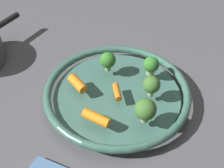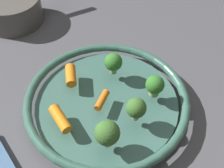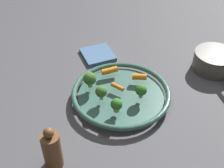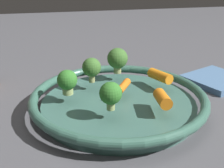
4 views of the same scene
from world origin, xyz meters
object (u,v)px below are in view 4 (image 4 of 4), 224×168
Objects in this scene: serving_bowl at (119,101)px; baby_carrot_right at (160,76)px; broccoli_floret_edge at (117,59)px; baby_carrot_left at (163,99)px; broccoli_floret_small at (111,94)px; dish_towel at (216,80)px; broccoli_floret_mid at (92,68)px; baby_carrot_center at (123,86)px; broccoli_floret_large at (67,81)px.

serving_bowl is 5.80× the size of baby_carrot_right.
broccoli_floret_edge is at bearing -130.29° from baby_carrot_right.
baby_carrot_left is 1.01× the size of broccoli_floret_small.
dish_towel is at bearing 129.38° from baby_carrot_left.
broccoli_floret_small is at bearing 5.95° from broccoli_floret_mid.
broccoli_floret_small is (0.00, -0.09, 0.02)m from baby_carrot_left.
broccoli_floret_edge reaches higher than baby_carrot_center.
broccoli_floret_edge is 0.24m from dish_towel.
broccoli_floret_edge is (-0.17, -0.04, 0.02)m from baby_carrot_left.
dish_towel is (0.01, 0.23, -0.06)m from broccoli_floret_edge.
broccoli_floret_small reaches higher than baby_carrot_right.
baby_carrot_right is at bearing 130.36° from broccoli_floret_small.
serving_bowl is 0.11m from baby_carrot_right.
baby_carrot_right is 0.47× the size of dish_towel.
broccoli_floret_edge reaches higher than broccoli_floret_large.
broccoli_floret_large is at bearing -139.99° from broccoli_floret_small.
broccoli_floret_large is at bearing -116.44° from baby_carrot_left.
broccoli_floret_mid reaches higher than broccoli_floret_large.
broccoli_floret_small reaches higher than dish_towel.
serving_bowl is at bearing -11.25° from broccoli_floret_edge.
broccoli_floret_mid is (-0.05, -0.05, 0.02)m from baby_carrot_center.
serving_bowl is 0.27m from dish_towel.
broccoli_floret_mid is 0.91× the size of broccoli_floret_edge.
baby_carrot_left is at bearing -50.62° from dish_towel.
broccoli_floret_large is at bearing -76.93° from dish_towel.
broccoli_floret_edge is at bearing 168.75° from serving_bowl.
serving_bowl is 2.71× the size of dish_towel.
broccoli_floret_large is at bearing -90.82° from baby_carrot_center.
baby_carrot_left reaches higher than baby_carrot_center.
broccoli_floret_edge is 1.14× the size of broccoli_floret_small.
baby_carrot_left is 0.17m from broccoli_floret_large.
baby_carrot_left is at bearing 90.11° from broccoli_floret_small.
baby_carrot_center is 1.01× the size of broccoli_floret_large.
dish_towel is at bearing 96.05° from broccoli_floret_mid.
broccoli_floret_large is 0.36m from dish_towel.
broccoli_floret_small is at bearing -49.64° from baby_carrot_right.
baby_carrot_left is at bearing 44.67° from serving_bowl.
baby_carrot_center is 0.38× the size of dish_towel.
dish_towel is (-0.05, 0.16, -0.04)m from baby_carrot_right.
serving_bowl is 0.12m from broccoli_floret_edge.
broccoli_floret_mid is at bearing -147.04° from serving_bowl.
baby_carrot_center is at bearing -71.30° from dish_towel.
broccoli_floret_mid is at bearing 133.62° from broccoli_floret_large.
baby_carrot_right is 0.16m from broccoli_floret_small.
dish_towel is (-0.16, 0.19, -0.04)m from baby_carrot_left.
baby_carrot_right is at bearing 113.58° from serving_bowl.
baby_carrot_center is (-0.01, 0.01, 0.02)m from serving_bowl.
baby_carrot_center is at bearing 136.99° from serving_bowl.
broccoli_floret_mid is 1.09× the size of broccoli_floret_large.
serving_bowl is at bearing -135.33° from baby_carrot_left.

